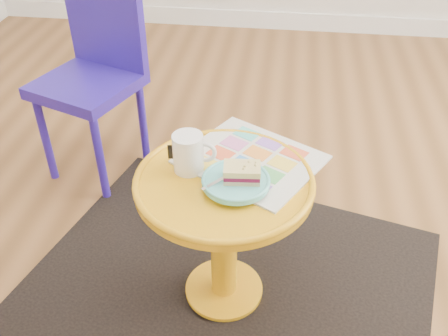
# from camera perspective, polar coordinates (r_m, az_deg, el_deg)

# --- Properties ---
(floor) EXTENTS (4.00, 4.00, 0.00)m
(floor) POSITION_cam_1_polar(r_m,az_deg,el_deg) (1.96, 2.41, -5.72)
(floor) COLOR brown
(floor) RESTS_ON ground
(room_walls) EXTENTS (4.00, 4.00, 4.00)m
(room_walls) POSITION_cam_1_polar(r_m,az_deg,el_deg) (2.96, -15.35, 10.19)
(room_walls) COLOR silver
(room_walls) RESTS_ON ground
(rug) EXTENTS (1.54, 1.39, 0.01)m
(rug) POSITION_cam_1_polar(r_m,az_deg,el_deg) (1.71, 0.00, -13.83)
(rug) COLOR black
(rug) RESTS_ON ground
(side_table) EXTENTS (0.50, 0.50, 0.48)m
(side_table) POSITION_cam_1_polar(r_m,az_deg,el_deg) (1.47, 0.00, -5.44)
(side_table) COLOR orange
(side_table) RESTS_ON ground
(chair) EXTENTS (0.46, 0.46, 0.81)m
(chair) POSITION_cam_1_polar(r_m,az_deg,el_deg) (2.08, -14.50, 11.12)
(chair) COLOR #281695
(chair) RESTS_ON ground
(newspaper) EXTENTS (0.47, 0.45, 0.01)m
(newspaper) POSITION_cam_1_polar(r_m,az_deg,el_deg) (1.45, 3.11, 0.99)
(newspaper) COLOR silver
(newspaper) RESTS_ON side_table
(mug) EXTENTS (0.12, 0.09, 0.11)m
(mug) POSITION_cam_1_polar(r_m,az_deg,el_deg) (1.39, -4.01, 1.85)
(mug) COLOR white
(mug) RESTS_ON side_table
(plate) EXTENTS (0.18, 0.18, 0.02)m
(plate) POSITION_cam_1_polar(r_m,az_deg,el_deg) (1.34, 1.37, -1.59)
(plate) COLOR #61CDCA
(plate) RESTS_ON newspaper
(cake_slice) EXTENTS (0.10, 0.07, 0.04)m
(cake_slice) POSITION_cam_1_polar(r_m,az_deg,el_deg) (1.33, 2.06, -0.51)
(cake_slice) COLOR #D3BC8C
(cake_slice) RESTS_ON plate
(fork) EXTENTS (0.10, 0.12, 0.00)m
(fork) POSITION_cam_1_polar(r_m,az_deg,el_deg) (1.34, 0.04, -1.14)
(fork) COLOR silver
(fork) RESTS_ON plate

